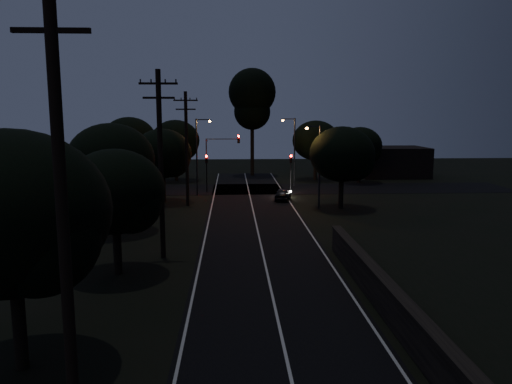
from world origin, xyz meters
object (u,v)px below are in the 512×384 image
signal_left (207,166)px  utility_pole_near (62,208)px  signal_right (291,166)px  streetlight_a (199,151)px  car (283,194)px  signal_mast (222,153)px  tall_pine (252,99)px  streetlight_b (293,147)px  streetlight_c (318,161)px  utility_pole_mid (161,162)px  utility_pole_far (187,147)px

signal_left → utility_pole_near: bearing=-91.9°
signal_right → streetlight_a: streetlight_a is taller
utility_pole_near → car: utility_pole_near is taller
signal_left → signal_mast: 2.26m
tall_pine → car: (2.20, -20.44, -9.95)m
signal_left → streetlight_a: (-0.71, -1.99, 1.80)m
streetlight_b → streetlight_c: 14.01m
signal_right → car: bearing=-104.5°
car → signal_right: bearing=-92.6°
utility_pole_mid → signal_right: bearing=67.0°
signal_mast → streetlight_c: 13.28m
utility_pole_far → signal_left: (1.40, 7.99, -2.65)m
tall_pine → signal_mast: (-3.91, -15.01, -6.21)m
utility_pole_far → signal_left: size_ratio=2.56×
utility_pole_near → car: size_ratio=3.40×
streetlight_a → car: 10.02m
utility_pole_mid → tall_pine: tall_pine is taller
signal_left → streetlight_a: bearing=-109.6°
utility_pole_far → streetlight_a: bearing=83.4°
signal_left → streetlight_c: bearing=-43.8°
utility_pole_near → utility_pole_far: bearing=90.0°
utility_pole_near → signal_mast: utility_pole_near is taller
signal_right → streetlight_c: 10.18m
tall_pine → car: bearing=-83.9°
streetlight_a → utility_pole_mid: bearing=-91.7°
utility_pole_mid → streetlight_c: 19.15m
utility_pole_near → signal_right: size_ratio=2.93×
streetlight_b → streetlight_c: bearing=-87.9°
streetlight_a → streetlight_b: size_ratio=1.00×
utility_pole_far → car: 10.73m
signal_left → signal_right: 9.20m
utility_pole_mid → streetlight_b: 31.15m
utility_pole_mid → tall_pine: size_ratio=0.75×
signal_mast → streetlight_a: streetlight_a is taller
utility_pole_far → tall_pine: (7.00, 23.00, 5.07)m
utility_pole_near → tall_pine: size_ratio=0.82×
signal_mast → signal_right: bearing=-0.0°
utility_pole_mid → car: 22.22m
utility_pole_near → streetlight_a: utility_pole_near is taller
signal_left → car: signal_left is taller
utility_pole_mid → streetlight_c: size_ratio=1.47×
signal_mast → car: 8.99m
utility_pole_far → streetlight_c: bearing=-9.6°
utility_pole_mid → streetlight_a: bearing=88.3°
utility_pole_far → streetlight_c: utility_pole_far is taller
streetlight_a → car: (8.51, -3.44, -4.03)m
utility_pole_near → streetlight_b: size_ratio=1.50×
utility_pole_mid → signal_mast: 25.22m
utility_pole_near → streetlight_b: (11.31, 46.00, -1.61)m
signal_right → car: (-1.40, -5.43, -2.24)m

